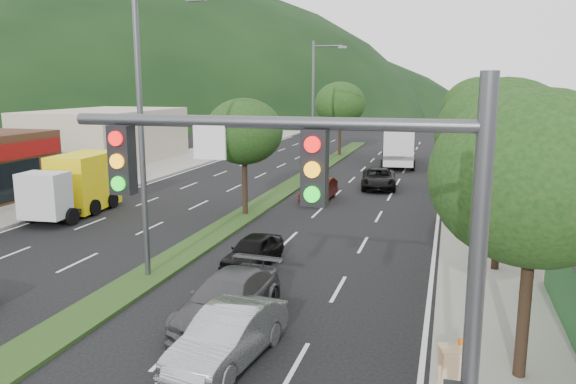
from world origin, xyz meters
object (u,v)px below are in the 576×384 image
(car_queue_b, at_px, (228,299))
(traffic_signal, at_px, (360,244))
(tree_med_far, at_px, (340,103))
(car_queue_c, at_px, (319,190))
(sedan_silver, at_px, (228,336))
(tree_r_e, at_px, (475,108))
(car_queue_a, at_px, (253,251))
(tree_r_a, at_px, (535,178))
(streetlight_mid, at_px, (316,101))
(tree_r_b, at_px, (504,136))
(motorhome, at_px, (398,145))
(tree_r_d, at_px, (480,110))
(streetlight_near, at_px, (146,121))
(box_truck, at_px, (77,186))
(a_frame_sign, at_px, (453,365))
(tree_med_near, at_px, (244,132))
(car_queue_d, at_px, (379,179))
(tree_r_c, at_px, (490,127))

(car_queue_b, bearing_deg, traffic_signal, -50.82)
(tree_med_far, height_order, car_queue_c, tree_med_far)
(tree_med_far, height_order, sedan_silver, tree_med_far)
(tree_med_far, relative_size, car_queue_b, 1.46)
(tree_r_e, height_order, car_queue_a, tree_r_e)
(tree_r_a, distance_m, tree_r_e, 36.00)
(tree_r_a, bearing_deg, streetlight_mid, 112.13)
(tree_r_b, height_order, motorhome, tree_r_b)
(car_queue_b, bearing_deg, tree_r_d, 76.38)
(streetlight_mid, relative_size, car_queue_c, 2.50)
(streetlight_near, bearing_deg, sedan_silver, -45.42)
(box_truck, xyz_separation_m, a_frame_sign, (19.28, -13.02, -0.75))
(tree_med_near, relative_size, car_queue_d, 1.27)
(tree_r_e, xyz_separation_m, car_queue_c, (-9.15, -17.12, -4.23))
(tree_r_a, height_order, streetlight_mid, streetlight_mid)
(sedan_silver, height_order, car_queue_c, sedan_silver)
(tree_r_c, distance_m, sedan_silver, 18.78)
(streetlight_near, height_order, streetlight_mid, same)
(streetlight_mid, bearing_deg, tree_r_e, 30.69)
(tree_r_d, height_order, car_queue_a, tree_r_d)
(tree_r_c, xyz_separation_m, car_queue_c, (-9.15, 2.88, -4.09))
(car_queue_a, relative_size, car_queue_b, 0.73)
(tree_r_a, bearing_deg, car_queue_a, 144.68)
(tree_r_a, relative_size, car_queue_a, 1.90)
(car_queue_a, bearing_deg, tree_r_e, 79.05)
(traffic_signal, height_order, a_frame_sign, traffic_signal)
(tree_r_a, xyz_separation_m, sedan_silver, (-6.86, -1.00, -4.13))
(tree_r_b, xyz_separation_m, tree_med_near, (-12.00, 6.00, -0.61))
(tree_r_b, xyz_separation_m, car_queue_d, (-6.24, 15.88, -4.38))
(tree_med_near, bearing_deg, car_queue_c, 59.74)
(tree_med_far, relative_size, streetlight_near, 0.69)
(tree_r_a, distance_m, box_truck, 24.23)
(streetlight_mid, xyz_separation_m, car_queue_b, (4.02, -27.77, -4.89))
(tree_r_d, height_order, streetlight_mid, streetlight_mid)
(tree_r_a, height_order, car_queue_b, tree_r_a)
(streetlight_mid, relative_size, box_truck, 1.54)
(box_truck, relative_size, a_frame_sign, 5.02)
(tree_r_b, distance_m, box_truck, 21.46)
(car_queue_a, bearing_deg, tree_r_a, -29.80)
(tree_r_e, relative_size, a_frame_sign, 5.18)
(tree_r_b, height_order, car_queue_c, tree_r_b)
(motorhome, bearing_deg, streetlight_mid, -138.27)
(streetlight_near, xyz_separation_m, streetlight_mid, (0.00, 25.00, 0.00))
(tree_r_d, xyz_separation_m, streetlight_near, (-11.79, -22.00, 0.40))
(tree_r_d, relative_size, sedan_silver, 1.72)
(box_truck, bearing_deg, car_queue_c, -154.22)
(tree_r_a, bearing_deg, car_queue_d, 104.64)
(sedan_silver, bearing_deg, tree_med_near, 116.21)
(box_truck, bearing_deg, car_queue_b, 135.54)
(traffic_signal, height_order, streetlight_mid, streetlight_mid)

